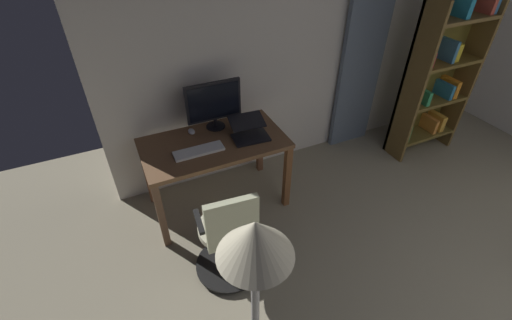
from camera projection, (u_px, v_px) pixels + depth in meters
back_room_partition at (332, 34)px, 3.62m from camera, size 4.91×0.10×2.74m
curtain_left_panel at (446, 27)px, 4.11m from camera, size 0.52×0.06×2.55m
curtain_right_panel at (366, 41)px, 3.72m from camera, size 0.54×0.06×2.55m
desk at (214, 151)px, 3.19m from camera, size 1.30×0.70×0.75m
office_chair at (229, 238)px, 2.64m from camera, size 0.56×0.56×0.96m
computer_monitor at (214, 103)px, 3.17m from camera, size 0.52×0.18×0.46m
computer_keyboard at (199, 151)px, 2.99m from camera, size 0.44×0.14×0.02m
laptop at (249, 131)px, 3.16m from camera, size 0.35×0.34×0.16m
computer_mouse at (192, 132)px, 3.22m from camera, size 0.06×0.10×0.04m
cell_phone_face_up at (250, 119)px, 3.43m from camera, size 0.14×0.16×0.01m
bookshelf at (437, 77)px, 3.83m from camera, size 0.82×0.30×1.82m
floor_lamp at (255, 306)px, 1.24m from camera, size 0.28×0.28×1.80m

